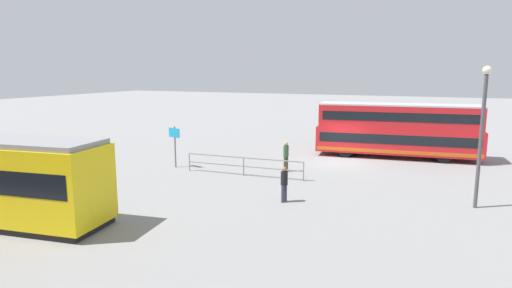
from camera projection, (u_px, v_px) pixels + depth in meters
ground_plane at (340, 162)px, 28.10m from camera, size 160.00×160.00×0.00m
double_decker_bus at (397, 130)px, 29.45m from camera, size 11.00×3.58×3.71m
pedestrian_near_railing at (286, 154)px, 25.41m from camera, size 0.40×0.40×1.80m
pedestrian_crossing at (284, 182)px, 19.45m from camera, size 0.39×0.39×1.64m
pedestrian_railing at (244, 163)px, 24.40m from camera, size 7.11×0.33×1.08m
info_sign at (175, 140)px, 26.38m from camera, size 0.93×0.33×2.56m
street_lamp at (482, 126)px, 18.18m from camera, size 0.36×0.36×6.14m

